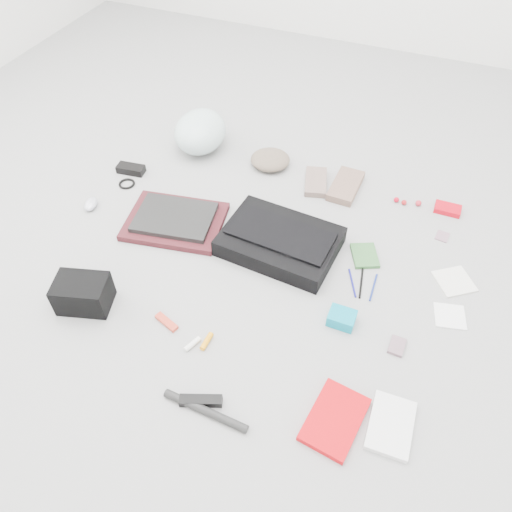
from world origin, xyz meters
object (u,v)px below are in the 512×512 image
at_px(bike_helmet, 200,132).
at_px(accordion_wallet, 342,318).
at_px(camera_bag, 83,294).
at_px(laptop, 175,217).
at_px(book_red, 335,419).
at_px(messenger_bag, 280,242).

distance_m(bike_helmet, accordion_wallet, 1.17).
relative_size(bike_helmet, camera_bag, 1.64).
distance_m(laptop, bike_helmet, 0.54).
distance_m(book_red, accordion_wallet, 0.36).
height_order(laptop, accordion_wallet, laptop).
bearing_deg(book_red, accordion_wallet, 110.52).
bearing_deg(book_red, messenger_bag, 131.29).
height_order(camera_bag, accordion_wallet, camera_bag).
bearing_deg(laptop, messenger_bag, -5.59).
xyz_separation_m(laptop, accordion_wallet, (0.76, -0.22, -0.01)).
relative_size(laptop, book_red, 1.42).
relative_size(bike_helmet, accordion_wallet, 3.25).
relative_size(camera_bag, accordion_wallet, 1.98).
distance_m(bike_helmet, camera_bag, 1.01).
distance_m(bike_helmet, book_red, 1.47).
distance_m(camera_bag, accordion_wallet, 0.90).
bearing_deg(camera_bag, accordion_wallet, 1.00).
relative_size(messenger_bag, camera_bag, 2.41).
bearing_deg(messenger_bag, camera_bag, -131.70).
xyz_separation_m(bike_helmet, camera_bag, (0.04, -1.01, -0.03)).
distance_m(messenger_bag, camera_bag, 0.75).
relative_size(messenger_bag, laptop, 1.40).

